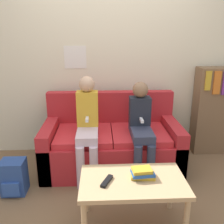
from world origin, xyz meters
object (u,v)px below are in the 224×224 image
tv_remote (107,181)px  bookshelf (213,111)px  coffee_table (133,186)px  couch (111,144)px  person_left (87,123)px  backpack (14,177)px  person_right (141,125)px

tv_remote → bookshelf: bearing=68.8°
coffee_table → tv_remote: (-0.21, -0.03, 0.07)m
couch → coffee_table: size_ratio=1.89×
person_left → backpack: bearing=-156.0°
backpack → bookshelf: bearing=19.6°
coffee_table → person_left: person_left is taller
bookshelf → person_right: bearing=-153.4°
coffee_table → backpack: (-1.15, 0.53, -0.22)m
backpack → person_right: bearing=13.6°
person_right → tv_remote: 0.99m
couch → person_left: person_left is taller
person_left → coffee_table: bearing=-65.2°
couch → backpack: size_ratio=4.46×
tv_remote → couch: bearing=110.3°
coffee_table → tv_remote: tv_remote is taller
person_left → couch: bearing=34.8°
tv_remote → backpack: (-0.94, 0.56, -0.29)m
person_left → person_right: size_ratio=1.06×
person_right → backpack: bearing=-166.4°
bookshelf → couch: bearing=-166.6°
tv_remote → bookshelf: size_ratio=0.15×
person_left → bookshelf: (1.67, 0.52, -0.04)m
person_left → person_right: (0.60, -0.01, -0.03)m
couch → tv_remote: couch is taller
person_right → bookshelf: bookshelf is taller
couch → coffee_table: 1.07m
person_left → tv_remote: person_left is taller
couch → coffee_table: couch is taller
person_left → bookshelf: bookshelf is taller
coffee_table → backpack: bearing=155.1°
coffee_table → bookshelf: bookshelf is taller
person_left → person_right: bearing=-0.8°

